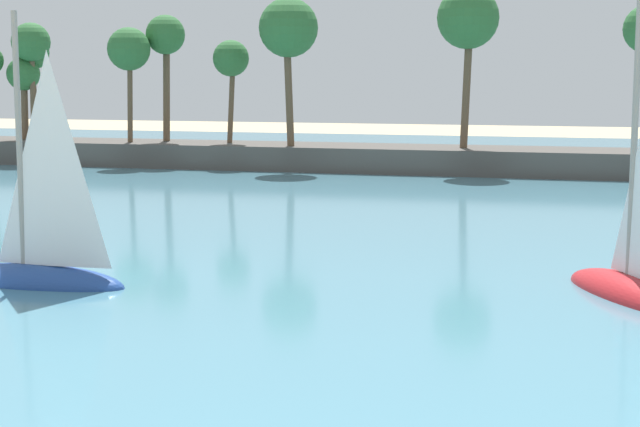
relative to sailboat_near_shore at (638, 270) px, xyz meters
The scene contains 4 objects.
sea 30.14m from the sailboat_near_shore, 102.93° to the left, with size 220.00×97.70×0.06m, color teal.
palm_headland 38.66m from the sailboat_near_shore, 97.53° to the left, with size 91.42×6.61×13.36m.
sailboat_near_shore is the anchor object (origin of this frame).
sailboat_toward_headland 19.56m from the sailboat_near_shore, behind, with size 6.73×2.16×9.69m.
Camera 1 is at (5.17, -4.16, 7.18)m, focal length 57.38 mm.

